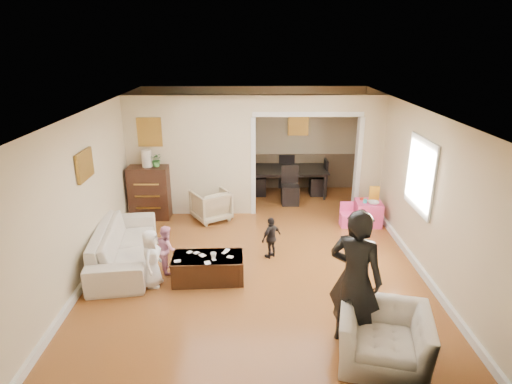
{
  "coord_description": "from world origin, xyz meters",
  "views": [
    {
      "loc": [
        -0.1,
        -7.04,
        3.66
      ],
      "look_at": [
        0.0,
        0.2,
        1.05
      ],
      "focal_mm": 29.7,
      "sensor_mm": 36.0,
      "label": 1
    }
  ],
  "objects_px": {
    "adult_person": "(355,279)",
    "play_table": "(368,213)",
    "armchair_back": "(211,205)",
    "coffee_table": "(208,268)",
    "child_kneel_b": "(167,249)",
    "dining_table": "(288,182)",
    "child_kneel_a": "(152,258)",
    "sofa": "(124,245)",
    "armchair_front": "(384,337)",
    "coffee_cup": "(213,255)",
    "table_lamp": "(147,158)",
    "dresser": "(150,192)",
    "child_toddler": "(271,238)",
    "cyan_cup": "(365,201)"
  },
  "relations": [
    {
      "from": "armchair_back",
      "to": "dresser",
      "type": "height_order",
      "value": "dresser"
    },
    {
      "from": "table_lamp",
      "to": "play_table",
      "type": "bearing_deg",
      "value": -5.37
    },
    {
      "from": "armchair_front",
      "to": "play_table",
      "type": "height_order",
      "value": "armchair_front"
    },
    {
      "from": "sofa",
      "to": "cyan_cup",
      "type": "relative_size",
      "value": 28.37
    },
    {
      "from": "coffee_table",
      "to": "dining_table",
      "type": "distance_m",
      "value": 4.31
    },
    {
      "from": "adult_person",
      "to": "child_toddler",
      "type": "distance_m",
      "value": 2.49
    },
    {
      "from": "coffee_table",
      "to": "child_kneel_b",
      "type": "bearing_deg",
      "value": 156.8
    },
    {
      "from": "armchair_front",
      "to": "coffee_table",
      "type": "distance_m",
      "value": 2.94
    },
    {
      "from": "coffee_cup",
      "to": "dining_table",
      "type": "xyz_separation_m",
      "value": [
        1.52,
        4.05,
        -0.13
      ]
    },
    {
      "from": "armchair_back",
      "to": "coffee_table",
      "type": "height_order",
      "value": "armchair_back"
    },
    {
      "from": "table_lamp",
      "to": "coffee_cup",
      "type": "bearing_deg",
      "value": -59.13
    },
    {
      "from": "armchair_back",
      "to": "child_kneel_b",
      "type": "bearing_deg",
      "value": 44.44
    },
    {
      "from": "armchair_back",
      "to": "dresser",
      "type": "relative_size",
      "value": 0.63
    },
    {
      "from": "child_kneel_a",
      "to": "child_kneel_b",
      "type": "xyz_separation_m",
      "value": [
        0.15,
        0.45,
        -0.07
      ]
    },
    {
      "from": "adult_person",
      "to": "play_table",
      "type": "bearing_deg",
      "value": -75.89
    },
    {
      "from": "child_kneel_b",
      "to": "armchair_back",
      "type": "bearing_deg",
      "value": -37.12
    },
    {
      "from": "coffee_cup",
      "to": "child_kneel_b",
      "type": "height_order",
      "value": "child_kneel_b"
    },
    {
      "from": "cyan_cup",
      "to": "armchair_back",
      "type": "bearing_deg",
      "value": 173.68
    },
    {
      "from": "armchair_back",
      "to": "play_table",
      "type": "height_order",
      "value": "armchair_back"
    },
    {
      "from": "dining_table",
      "to": "adult_person",
      "type": "xyz_separation_m",
      "value": [
        0.34,
        -5.5,
        0.58
      ]
    },
    {
      "from": "armchair_front",
      "to": "coffee_table",
      "type": "height_order",
      "value": "armchair_front"
    },
    {
      "from": "dining_table",
      "to": "adult_person",
      "type": "relative_size",
      "value": 1.04
    },
    {
      "from": "dining_table",
      "to": "child_kneel_a",
      "type": "distance_m",
      "value": 4.83
    },
    {
      "from": "adult_person",
      "to": "table_lamp",
      "type": "bearing_deg",
      "value": -17.94
    },
    {
      "from": "armchair_back",
      "to": "table_lamp",
      "type": "bearing_deg",
      "value": -37.2
    },
    {
      "from": "dresser",
      "to": "child_toddler",
      "type": "xyz_separation_m",
      "value": [
        2.53,
        -1.84,
        -0.2
      ]
    },
    {
      "from": "armchair_back",
      "to": "adult_person",
      "type": "height_order",
      "value": "adult_person"
    },
    {
      "from": "child_kneel_b",
      "to": "adult_person",
      "type": "bearing_deg",
      "value": -147.32
    },
    {
      "from": "dining_table",
      "to": "child_kneel_a",
      "type": "xyz_separation_m",
      "value": [
        -2.47,
        -4.15,
        0.14
      ]
    },
    {
      "from": "child_kneel_a",
      "to": "coffee_cup",
      "type": "bearing_deg",
      "value": -77.15
    },
    {
      "from": "sofa",
      "to": "table_lamp",
      "type": "height_order",
      "value": "table_lamp"
    },
    {
      "from": "child_kneel_b",
      "to": "dresser",
      "type": "bearing_deg",
      "value": -4.42
    },
    {
      "from": "sofa",
      "to": "coffee_cup",
      "type": "bearing_deg",
      "value": -119.46
    },
    {
      "from": "dining_table",
      "to": "child_kneel_a",
      "type": "bearing_deg",
      "value": -121.12
    },
    {
      "from": "armchair_back",
      "to": "armchair_front",
      "type": "bearing_deg",
      "value": 87.61
    },
    {
      "from": "armchair_back",
      "to": "child_kneel_b",
      "type": "distance_m",
      "value": 2.22
    },
    {
      "from": "armchair_front",
      "to": "coffee_cup",
      "type": "distance_m",
      "value": 2.83
    },
    {
      "from": "armchair_back",
      "to": "child_toddler",
      "type": "bearing_deg",
      "value": 93.79
    },
    {
      "from": "sofa",
      "to": "child_kneel_a",
      "type": "distance_m",
      "value": 1.0
    },
    {
      "from": "adult_person",
      "to": "child_toddler",
      "type": "height_order",
      "value": "adult_person"
    },
    {
      "from": "table_lamp",
      "to": "coffee_table",
      "type": "relative_size",
      "value": 0.32
    },
    {
      "from": "dresser",
      "to": "adult_person",
      "type": "bearing_deg",
      "value": -49.98
    },
    {
      "from": "cyan_cup",
      "to": "adult_person",
      "type": "relative_size",
      "value": 0.04
    },
    {
      "from": "armchair_back",
      "to": "coffee_table",
      "type": "distance_m",
      "value": 2.47
    },
    {
      "from": "sofa",
      "to": "adult_person",
      "type": "relative_size",
      "value": 1.24
    },
    {
      "from": "coffee_table",
      "to": "table_lamp",
      "type": "bearing_deg",
      "value": 119.71
    },
    {
      "from": "armchair_back",
      "to": "child_kneel_b",
      "type": "height_order",
      "value": "child_kneel_b"
    },
    {
      "from": "dresser",
      "to": "play_table",
      "type": "relative_size",
      "value": 2.21
    },
    {
      "from": "sofa",
      "to": "coffee_table",
      "type": "relative_size",
      "value": 2.03
    },
    {
      "from": "dresser",
      "to": "coffee_cup",
      "type": "xyz_separation_m",
      "value": [
        1.58,
        -2.64,
        -0.11
      ]
    }
  ]
}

